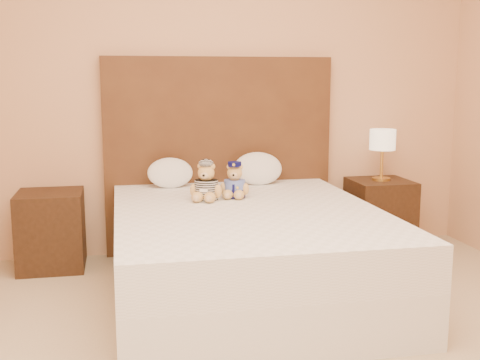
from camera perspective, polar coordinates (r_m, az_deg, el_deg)
name	(u,v)px	position (r m, az deg, el deg)	size (l,w,h in m)	color
bed	(247,252)	(3.76, 0.66, -6.81)	(1.60, 2.00, 0.55)	white
headboard	(219,156)	(4.64, -1.97, 2.32)	(1.75, 0.08, 1.50)	#513018
nightstand_left	(51,230)	(4.48, -17.47, -4.57)	(0.45, 0.45, 0.55)	#361F11
nightstand_right	(380,214)	(4.89, 13.10, -3.19)	(0.45, 0.45, 0.55)	#361F11
lamp	(383,142)	(4.80, 13.36, 3.50)	(0.20, 0.20, 0.40)	gold
teddy_police	(235,180)	(4.01, -0.51, 0.00)	(0.21, 0.20, 0.24)	tan
teddy_prisoner	(206,181)	(3.92, -3.22, -0.14)	(0.22, 0.21, 0.25)	tan
pillow_left	(170,171)	(4.43, -6.65, 0.82)	(0.33, 0.21, 0.23)	white
pillow_right	(258,167)	(4.53, 1.72, 1.25)	(0.37, 0.24, 0.26)	white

